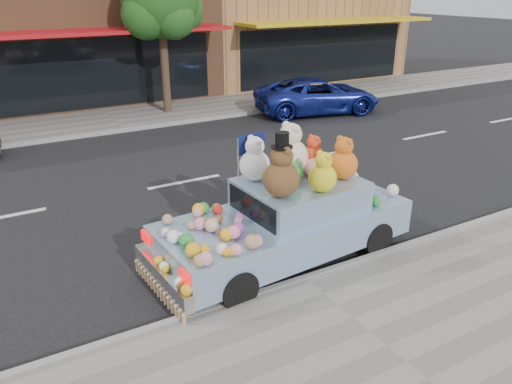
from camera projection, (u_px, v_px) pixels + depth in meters
ground at (184, 182)px, 11.84m from camera, size 120.00×120.00×0.00m
near_sidewalk at (369, 335)px, 6.60m from camera, size 60.00×3.00×0.12m
far_sidewalk at (113, 120)px, 17.04m from camera, size 60.00×3.00×0.12m
near_kerb at (304, 280)px, 7.80m from camera, size 60.00×0.12×0.13m
far_kerb at (125, 130)px, 15.83m from camera, size 60.00×0.12×0.13m
storefront_mid at (67, 3)px, 20.04m from camera, size 10.00×9.80×7.30m
street_tree at (161, 5)px, 16.60m from camera, size 3.00×2.70×5.22m
car_blue at (318, 96)px, 17.97m from camera, size 4.84×3.01×1.25m
art_car at (286, 213)px, 8.28m from camera, size 4.59×2.05×2.36m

